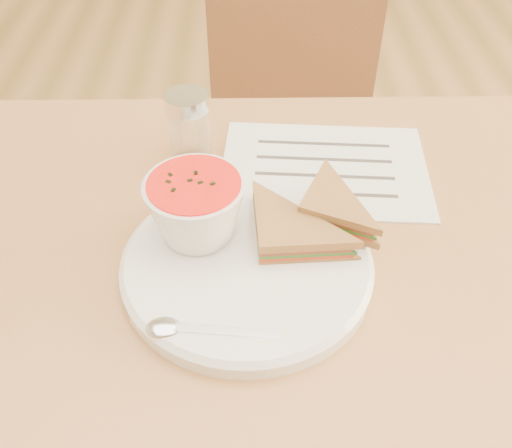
{
  "coord_description": "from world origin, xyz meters",
  "views": [
    {
      "loc": [
        -0.05,
        -0.41,
        1.21
      ],
      "look_at": [
        -0.05,
        0.02,
        0.8
      ],
      "focal_mm": 40.0,
      "sensor_mm": 36.0,
      "label": 1
    }
  ],
  "objects_px": {
    "dining_table": "(286,432)",
    "chair_far": "(284,152)",
    "plate": "(247,265)",
    "condiment_shaker": "(189,129)",
    "soup_bowl": "(196,211)"
  },
  "relations": [
    {
      "from": "chair_far",
      "to": "condiment_shaker",
      "type": "xyz_separation_m",
      "value": [
        -0.16,
        -0.44,
        0.36
      ]
    },
    {
      "from": "condiment_shaker",
      "to": "soup_bowl",
      "type": "bearing_deg",
      "value": -83.33
    },
    {
      "from": "condiment_shaker",
      "to": "chair_far",
      "type": "bearing_deg",
      "value": 70.56
    },
    {
      "from": "plate",
      "to": "condiment_shaker",
      "type": "xyz_separation_m",
      "value": [
        -0.07,
        0.2,
        0.04
      ]
    },
    {
      "from": "dining_table",
      "to": "soup_bowl",
      "type": "height_order",
      "value": "soup_bowl"
    },
    {
      "from": "dining_table",
      "to": "plate",
      "type": "relative_size",
      "value": 3.73
    },
    {
      "from": "dining_table",
      "to": "soup_bowl",
      "type": "distance_m",
      "value": 0.44
    },
    {
      "from": "dining_table",
      "to": "chair_far",
      "type": "relative_size",
      "value": 1.14
    },
    {
      "from": "plate",
      "to": "soup_bowl",
      "type": "distance_m",
      "value": 0.08
    },
    {
      "from": "plate",
      "to": "condiment_shaker",
      "type": "relative_size",
      "value": 2.71
    },
    {
      "from": "dining_table",
      "to": "chair_far",
      "type": "distance_m",
      "value": 0.64
    },
    {
      "from": "soup_bowl",
      "to": "condiment_shaker",
      "type": "height_order",
      "value": "condiment_shaker"
    },
    {
      "from": "dining_table",
      "to": "plate",
      "type": "bearing_deg",
      "value": -177.79
    },
    {
      "from": "chair_far",
      "to": "soup_bowl",
      "type": "height_order",
      "value": "chair_far"
    },
    {
      "from": "chair_far",
      "to": "plate",
      "type": "distance_m",
      "value": 0.72
    }
  ]
}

